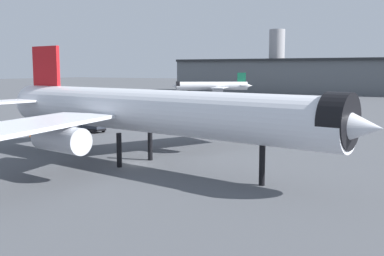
{
  "coord_description": "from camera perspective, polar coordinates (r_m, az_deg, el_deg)",
  "views": [
    {
      "loc": [
        35.98,
        -46.02,
        12.06
      ],
      "look_at": [
        8.92,
        -0.64,
        5.31
      ],
      "focal_mm": 43.44,
      "sensor_mm": 36.0,
      "label": 1
    }
  ],
  "objects": [
    {
      "name": "service_truck_front",
      "position": [
        90.71,
        -12.18,
        0.49
      ],
      "size": [
        5.68,
        2.99,
        3.0
      ],
      "rotation": [
        0.0,
        0.0,
        3.05
      ],
      "color": "black",
      "rests_on": "ground"
    },
    {
      "name": "baggage_tug_wing",
      "position": [
        91.87,
        -2.78,
        0.34
      ],
      "size": [
        3.5,
        2.57,
        1.85
      ],
      "rotation": [
        0.0,
        0.0,
        0.26
      ],
      "color": "black",
      "rests_on": "ground"
    },
    {
      "name": "traffic_cone_near_nose",
      "position": [
        87.75,
        -19.2,
        -0.81
      ],
      "size": [
        0.54,
        0.54,
        0.67
      ],
      "primitive_type": "cone",
      "color": "#F2600C",
      "rests_on": "ground"
    },
    {
      "name": "airliner_near_gate",
      "position": [
        57.7,
        -5.57,
        2.0
      ],
      "size": [
        56.31,
        51.05,
        15.4
      ],
      "rotation": [
        0.0,
        0.0,
        -0.12
      ],
      "color": "silver",
      "rests_on": "ground"
    },
    {
      "name": "ground",
      "position": [
        59.65,
        -7.08,
        -4.44
      ],
      "size": [
        900.0,
        900.0,
        0.0
      ],
      "primitive_type": "plane",
      "color": "#4C4F54"
    },
    {
      "name": "airliner_far_taxiway",
      "position": [
        204.11,
        2.5,
        5.17
      ],
      "size": [
        31.58,
        28.16,
        10.4
      ],
      "rotation": [
        0.0,
        0.0,
        3.75
      ],
      "color": "white",
      "rests_on": "ground"
    }
  ]
}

